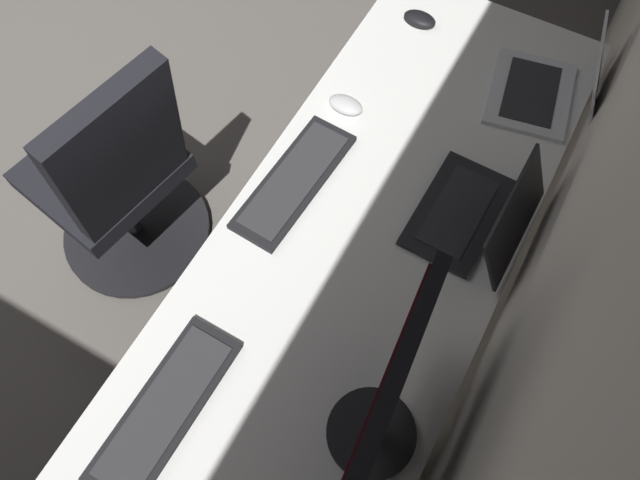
# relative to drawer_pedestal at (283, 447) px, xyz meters

# --- Properties ---
(desk) EXTENTS (2.23, 0.72, 0.73)m
(desk) POSITION_rel_drawer_pedestal_xyz_m (-0.35, -0.03, 0.32)
(desk) COLOR white
(desk) RESTS_ON ground
(drawer_pedestal) EXTENTS (0.40, 0.51, 0.69)m
(drawer_pedestal) POSITION_rel_drawer_pedestal_xyz_m (0.00, 0.00, 0.00)
(drawer_pedestal) COLOR white
(drawer_pedestal) RESTS_ON ground
(monitor_primary) EXTENTS (0.52, 0.20, 0.43)m
(monitor_primary) POSITION_rel_drawer_pedestal_xyz_m (-0.09, 0.20, 0.63)
(monitor_primary) COLOR black
(monitor_primary) RESTS_ON desk
(laptop_left) EXTENTS (0.33, 0.28, 0.19)m
(laptop_left) POSITION_rel_drawer_pedestal_xyz_m (-0.69, 0.20, 0.43)
(laptop_left) COLOR black
(laptop_left) RESTS_ON desk
(laptop_center) EXTENTS (0.34, 0.35, 0.22)m
(laptop_center) POSITION_rel_drawer_pedestal_xyz_m (-1.17, 0.24, 0.44)
(laptop_center) COLOR silver
(laptop_center) RESTS_ON desk
(keyboard_main) EXTENTS (0.42, 0.15, 0.02)m
(keyboard_main) POSITION_rel_drawer_pedestal_xyz_m (0.09, -0.23, 0.39)
(keyboard_main) COLOR black
(keyboard_main) RESTS_ON desk
(keyboard_spare) EXTENTS (0.43, 0.17, 0.02)m
(keyboard_spare) POSITION_rel_drawer_pedestal_xyz_m (-0.57, -0.27, 0.39)
(keyboard_spare) COLOR black
(keyboard_spare) RESTS_ON desk
(mouse_main) EXTENTS (0.06, 0.10, 0.03)m
(mouse_main) POSITION_rel_drawer_pedestal_xyz_m (-0.86, -0.27, 0.40)
(mouse_main) COLOR silver
(mouse_main) RESTS_ON desk
(mouse_spare) EXTENTS (0.06, 0.10, 0.03)m
(mouse_spare) POSITION_rel_drawer_pedestal_xyz_m (-1.27, -0.23, 0.40)
(mouse_spare) COLOR black
(mouse_spare) RESTS_ON desk
(office_chair) EXTENTS (0.56, 0.59, 0.97)m
(office_chair) POSITION_rel_drawer_pedestal_xyz_m (-0.43, -0.87, 0.11)
(office_chair) COLOR black
(office_chair) RESTS_ON ground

